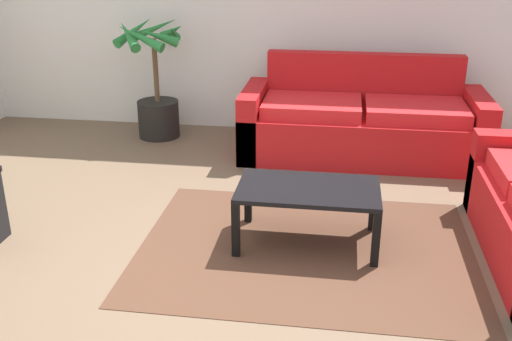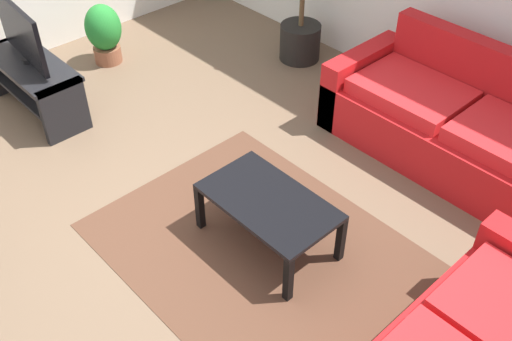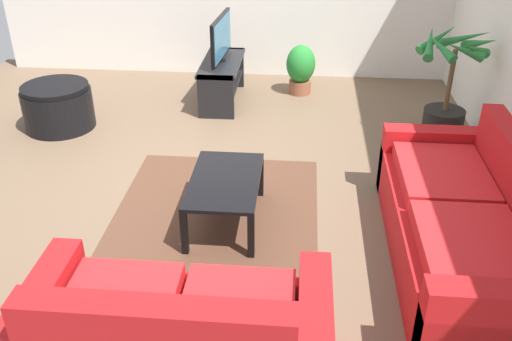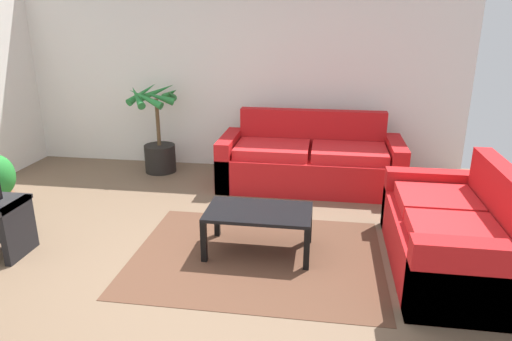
{
  "view_description": "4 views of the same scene",
  "coord_description": "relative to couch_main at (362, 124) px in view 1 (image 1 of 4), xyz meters",
  "views": [
    {
      "loc": [
        0.83,
        -3.09,
        1.97
      ],
      "look_at": [
        0.29,
        0.52,
        0.5
      ],
      "focal_mm": 41.87,
      "sensor_mm": 36.0,
      "label": 1
    },
    {
      "loc": [
        2.69,
        -1.51,
        3.1
      ],
      "look_at": [
        0.53,
        0.5,
        0.59
      ],
      "focal_mm": 41.42,
      "sensor_mm": 36.0,
      "label": 2
    },
    {
      "loc": [
        4.46,
        1.09,
        2.64
      ],
      "look_at": [
        0.67,
        0.76,
        0.51
      ],
      "focal_mm": 39.56,
      "sensor_mm": 36.0,
      "label": 3
    },
    {
      "loc": [
        1.19,
        -3.23,
        2.05
      ],
      "look_at": [
        0.57,
        0.84,
        0.66
      ],
      "focal_mm": 32.56,
      "sensor_mm": 36.0,
      "label": 4
    }
  ],
  "objects": [
    {
      "name": "ground_plane",
      "position": [
        -1.02,
        -2.28,
        -0.3
      ],
      "size": [
        6.6,
        6.6,
        0.0
      ],
      "primitive_type": "plane",
      "color": "brown"
    },
    {
      "name": "couch_main",
      "position": [
        0.0,
        0.0,
        0.0
      ],
      "size": [
        2.21,
        0.9,
        0.9
      ],
      "color": "red",
      "rests_on": "ground"
    },
    {
      "name": "coffee_table",
      "position": [
        -0.38,
        -1.78,
        0.05
      ],
      "size": [
        0.93,
        0.55,
        0.41
      ],
      "color": "black",
      "rests_on": "ground"
    },
    {
      "name": "area_rug",
      "position": [
        -0.38,
        -1.88,
        -0.3
      ],
      "size": [
        2.2,
        1.7,
        0.01
      ],
      "primitive_type": "cube",
      "color": "#513323",
      "rests_on": "ground"
    },
    {
      "name": "potted_palm",
      "position": [
        -2.05,
        0.27,
        0.17
      ],
      "size": [
        0.72,
        0.75,
        1.19
      ],
      "color": "black",
      "rests_on": "ground"
    }
  ]
}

